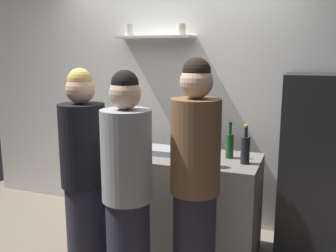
% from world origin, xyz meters
% --- Properties ---
extents(back_wall_assembly, '(4.80, 0.32, 2.60)m').
position_xyz_m(back_wall_assembly, '(-0.00, 1.25, 1.30)').
color(back_wall_assembly, white).
rests_on(back_wall_assembly, ground).
extents(refrigerator, '(0.63, 0.61, 1.59)m').
position_xyz_m(refrigerator, '(1.43, 0.85, 0.79)').
color(refrigerator, black).
rests_on(refrigerator, ground).
extents(counter, '(1.58, 0.64, 0.89)m').
position_xyz_m(counter, '(0.19, 0.53, 0.44)').
color(counter, '#66605B').
rests_on(counter, ground).
extents(baking_pan, '(0.34, 0.24, 0.05)m').
position_xyz_m(baking_pan, '(0.16, 0.53, 0.91)').
color(baking_pan, gray).
rests_on(baking_pan, counter).
extents(utensil_holder, '(0.11, 0.11, 0.22)m').
position_xyz_m(utensil_holder, '(-0.41, 0.75, 0.95)').
color(utensil_holder, '#B2B2B7').
rests_on(utensil_holder, counter).
extents(wine_bottle_dark_glass, '(0.07, 0.07, 0.31)m').
position_xyz_m(wine_bottle_dark_glass, '(0.87, 0.47, 1.01)').
color(wine_bottle_dark_glass, black).
rests_on(wine_bottle_dark_glass, counter).
extents(wine_bottle_green_glass, '(0.07, 0.07, 0.31)m').
position_xyz_m(wine_bottle_green_glass, '(0.72, 0.59, 1.00)').
color(wine_bottle_green_glass, '#19471E').
rests_on(wine_bottle_green_glass, counter).
extents(wine_bottle_amber_glass, '(0.07, 0.07, 0.33)m').
position_xyz_m(wine_bottle_amber_glass, '(-0.38, 0.28, 1.01)').
color(wine_bottle_amber_glass, '#472814').
rests_on(wine_bottle_amber_glass, counter).
extents(wine_bottle_pale_glass, '(0.07, 0.07, 0.31)m').
position_xyz_m(wine_bottle_pale_glass, '(-0.28, 0.48, 1.01)').
color(wine_bottle_pale_glass, '#B2BFB2').
rests_on(wine_bottle_pale_glass, counter).
extents(water_bottle_plastic, '(0.10, 0.10, 0.23)m').
position_xyz_m(water_bottle_plastic, '(0.62, 0.29, 0.98)').
color(water_bottle_plastic, silver).
rests_on(water_bottle_plastic, counter).
extents(person_brown_jacket, '(0.34, 0.34, 1.72)m').
position_xyz_m(person_brown_jacket, '(0.62, -0.08, 0.86)').
color(person_brown_jacket, '#262633').
rests_on(person_brown_jacket, ground).
extents(person_blonde, '(0.34, 0.34, 1.65)m').
position_xyz_m(person_blonde, '(-0.23, -0.14, 0.81)').
color(person_blonde, '#262633').
rests_on(person_blonde, ground).
extents(person_grey_hoodie, '(0.34, 0.34, 1.65)m').
position_xyz_m(person_grey_hoodie, '(0.21, -0.28, 0.81)').
color(person_grey_hoodie, '#262633').
rests_on(person_grey_hoodie, ground).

